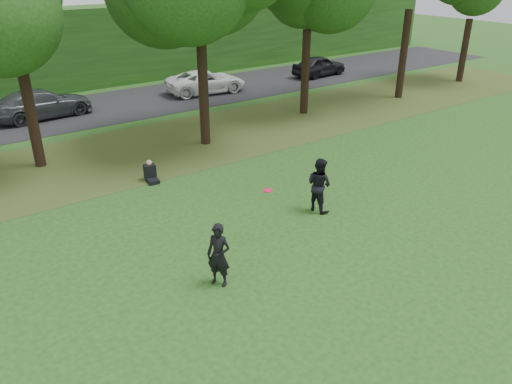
# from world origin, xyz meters

# --- Properties ---
(ground) EXTENTS (120.00, 120.00, 0.00)m
(ground) POSITION_xyz_m (0.00, 0.00, 0.00)
(ground) COLOR #204616
(ground) RESTS_ON ground
(leaf_litter) EXTENTS (60.00, 7.00, 0.01)m
(leaf_litter) POSITION_xyz_m (0.00, 13.00, 0.01)
(leaf_litter) COLOR #50481C
(leaf_litter) RESTS_ON ground
(street) EXTENTS (70.00, 7.00, 0.02)m
(street) POSITION_xyz_m (0.00, 21.00, 0.01)
(street) COLOR black
(street) RESTS_ON ground
(far_hedge) EXTENTS (70.00, 3.00, 5.00)m
(far_hedge) POSITION_xyz_m (0.00, 27.00, 2.50)
(far_hedge) COLOR #1B4213
(far_hedge) RESTS_ON ground
(player_left) EXTENTS (0.71, 0.77, 1.78)m
(player_left) POSITION_xyz_m (-1.29, 2.47, 0.89)
(player_left) COLOR black
(player_left) RESTS_ON ground
(player_right) EXTENTS (0.83, 1.00, 1.88)m
(player_right) POSITION_xyz_m (3.72, 4.18, 0.94)
(player_right) COLOR black
(player_right) RESTS_ON ground
(parked_cars) EXTENTS (40.79, 3.29, 1.54)m
(parked_cars) POSITION_xyz_m (1.05, 20.51, 0.75)
(parked_cars) COLOR black
(parked_cars) RESTS_ON street
(frisbee) EXTENTS (0.38, 0.38, 0.04)m
(frisbee) POSITION_xyz_m (1.20, 3.69, 1.60)
(frisbee) COLOR #EA134F
(frisbee) RESTS_ON ground
(seated_person) EXTENTS (0.50, 0.77, 0.83)m
(seated_person) POSITION_xyz_m (0.09, 9.78, 0.31)
(seated_person) COLOR black
(seated_person) RESTS_ON ground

